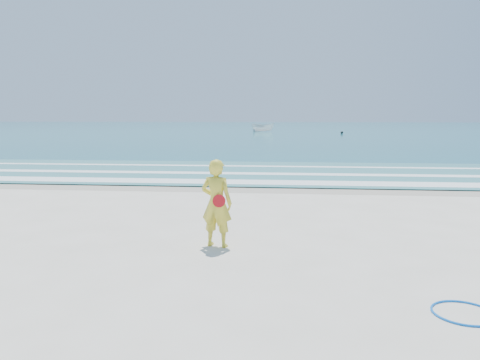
# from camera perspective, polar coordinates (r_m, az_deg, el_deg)

# --- Properties ---
(ground) EXTENTS (400.00, 400.00, 0.00)m
(ground) POSITION_cam_1_polar(r_m,az_deg,el_deg) (9.46, -3.70, -9.31)
(ground) COLOR silver
(ground) RESTS_ON ground
(wet_sand) EXTENTS (400.00, 2.40, 0.00)m
(wet_sand) POSITION_cam_1_polar(r_m,az_deg,el_deg) (18.19, 0.94, -0.97)
(wet_sand) COLOR #B2A893
(wet_sand) RESTS_ON ground
(ocean) EXTENTS (400.00, 190.00, 0.04)m
(ocean) POSITION_cam_1_polar(r_m,az_deg,el_deg) (113.95, 5.02, 6.40)
(ocean) COLOR #19727F
(ocean) RESTS_ON ground
(shallow) EXTENTS (400.00, 10.00, 0.01)m
(shallow) POSITION_cam_1_polar(r_m,az_deg,el_deg) (23.12, 1.98, 1.02)
(shallow) COLOR #59B7AD
(shallow) RESTS_ON ocean
(foam_near) EXTENTS (400.00, 1.40, 0.01)m
(foam_near) POSITION_cam_1_polar(r_m,az_deg,el_deg) (19.46, 1.26, -0.24)
(foam_near) COLOR white
(foam_near) RESTS_ON shallow
(foam_mid) EXTENTS (400.00, 0.90, 0.01)m
(foam_mid) POSITION_cam_1_polar(r_m,az_deg,el_deg) (22.33, 1.84, 0.80)
(foam_mid) COLOR white
(foam_mid) RESTS_ON shallow
(foam_far) EXTENTS (400.00, 0.60, 0.01)m
(foam_far) POSITION_cam_1_polar(r_m,az_deg,el_deg) (25.60, 2.35, 1.69)
(foam_far) COLOR white
(foam_far) RESTS_ON shallow
(hoop) EXTENTS (1.13, 1.13, 0.03)m
(hoop) POSITION_cam_1_polar(r_m,az_deg,el_deg) (7.58, 25.63, -14.39)
(hoop) COLOR blue
(hoop) RESTS_ON ground
(boat) EXTENTS (4.19, 2.01, 1.56)m
(boat) POSITION_cam_1_polar(r_m,az_deg,el_deg) (81.78, 2.81, 6.44)
(boat) COLOR silver
(boat) RESTS_ON ocean
(buoy) EXTENTS (0.41, 0.41, 0.41)m
(buoy) POSITION_cam_1_polar(r_m,az_deg,el_deg) (74.11, 12.31, 5.68)
(buoy) COLOR black
(buoy) RESTS_ON ocean
(woman) EXTENTS (0.78, 0.61, 1.88)m
(woman) POSITION_cam_1_polar(r_m,az_deg,el_deg) (9.97, -2.87, -2.83)
(woman) COLOR yellow
(woman) RESTS_ON ground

